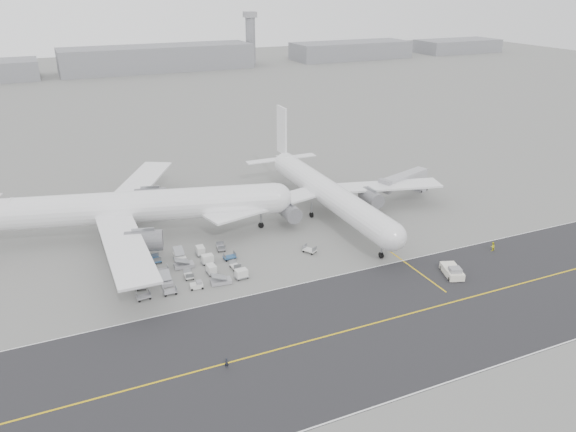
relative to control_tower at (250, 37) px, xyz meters
name	(u,v)px	position (x,y,z in m)	size (l,w,h in m)	color
ground	(251,288)	(-100.00, -265.00, -16.25)	(700.00, 700.00, 0.00)	gray
taxiway	(325,337)	(-94.98, -282.98, -16.24)	(220.00, 59.00, 0.03)	#2A2A2C
horizon_buildings	(142,71)	(-70.00, -5.00, -16.25)	(520.00, 28.00, 28.00)	gray
control_tower	(250,37)	(0.00, 0.00, 0.00)	(7.00, 7.00, 31.25)	gray
airliner_a	(132,207)	(-114.48, -235.31, -9.65)	(65.22, 63.76, 22.94)	white
airliner_b	(326,192)	(-73.10, -241.54, -10.50)	(57.24, 57.86, 19.96)	white
pushback_tug	(452,271)	(-65.27, -275.62, -15.39)	(4.34, 7.44, 2.11)	white
jet_bridge	(404,180)	(-50.33, -238.97, -11.93)	(16.49, 7.99, 6.21)	gray
gse_cluster	(187,273)	(-108.69, -255.04, -16.25)	(24.72, 19.65, 1.81)	#97979C
stray_dolly	(309,252)	(-84.64, -256.81, -16.25)	(1.55, 2.51, 1.55)	silver
ground_crew_a	(227,363)	(-110.61, -283.97, -15.46)	(0.58, 0.38, 1.58)	black
ground_crew_b	(492,246)	(-51.53, -270.81, -15.30)	(0.92, 0.72, 1.90)	yellow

